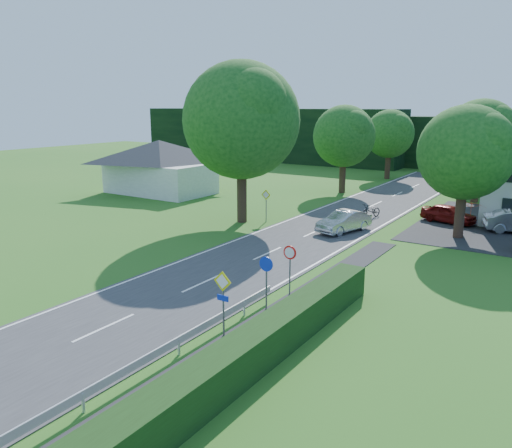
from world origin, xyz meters
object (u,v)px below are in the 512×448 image
Objects in this scene: streetlight at (463,166)px; parasol at (471,214)px; moving_car at (344,221)px; motorcycle at (371,211)px; parked_car_red at (448,214)px.

streetlight is 4.07× the size of parasol.
moving_car is 2.06× the size of motorcycle.
moving_car reaches higher than parked_car_red.
streetlight is at bearing -106.04° from parasol.
parasol reaches higher than moving_car.
parasol is at bearing 30.08° from motorcycle.
parasol is (1.58, -0.31, 0.21)m from parked_car_red.
motorcycle is 5.59m from parked_car_red.
streetlight is 2.03× the size of parked_car_red.
moving_car is at bearing 155.68° from parked_car_red.
moving_car is 1.10× the size of parked_car_red.
streetlight is 8.83m from moving_car.
parasol is at bearing 58.87° from moving_car.
parked_car_red is at bearing 67.54° from moving_car.
streetlight reaches higher than moving_car.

